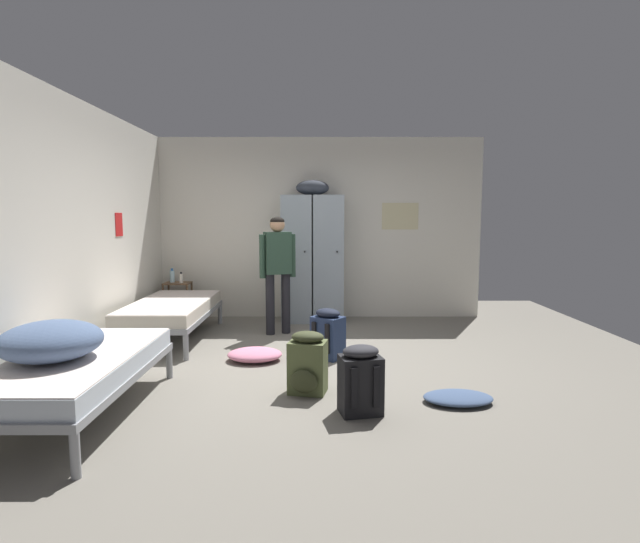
# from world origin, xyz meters

# --- Properties ---
(ground_plane) EXTENTS (7.77, 7.77, 0.00)m
(ground_plane) POSITION_xyz_m (0.00, 0.00, 0.00)
(ground_plane) COLOR slate
(room_backdrop) EXTENTS (4.92, 4.92, 2.72)m
(room_backdrop) POSITION_xyz_m (-1.21, 1.24, 1.36)
(room_backdrop) COLOR silver
(room_backdrop) RESTS_ON ground_plane
(locker_bank) EXTENTS (0.90, 0.55, 2.07)m
(locker_bank) POSITION_xyz_m (-0.09, 2.15, 0.97)
(locker_bank) COLOR #8C99A3
(locker_bank) RESTS_ON ground_plane
(shelf_unit) EXTENTS (0.38, 0.30, 0.57)m
(shelf_unit) POSITION_xyz_m (-2.10, 2.17, 0.35)
(shelf_unit) COLOR brown
(shelf_unit) RESTS_ON ground_plane
(bed_left_front) EXTENTS (0.90, 1.90, 0.49)m
(bed_left_front) POSITION_xyz_m (-1.85, -1.41, 0.38)
(bed_left_front) COLOR gray
(bed_left_front) RESTS_ON ground_plane
(bed_left_rear) EXTENTS (0.90, 1.90, 0.49)m
(bed_left_rear) POSITION_xyz_m (-1.85, 1.02, 0.38)
(bed_left_rear) COLOR gray
(bed_left_rear) RESTS_ON ground_plane
(bedding_heap) EXTENTS (0.73, 0.73, 0.29)m
(bedding_heap) POSITION_xyz_m (-1.97, -1.54, 0.63)
(bedding_heap) COLOR slate
(bedding_heap) RESTS_ON bed_left_front
(person_traveler) EXTENTS (0.46, 0.30, 1.54)m
(person_traveler) POSITION_xyz_m (-0.53, 1.32, 0.93)
(person_traveler) COLOR black
(person_traveler) RESTS_ON ground_plane
(water_bottle) EXTENTS (0.07, 0.07, 0.21)m
(water_bottle) POSITION_xyz_m (-2.18, 2.19, 0.66)
(water_bottle) COLOR #B2DBEA
(water_bottle) RESTS_ON shelf_unit
(lotion_bottle) EXTENTS (0.05, 0.05, 0.16)m
(lotion_bottle) POSITION_xyz_m (-2.03, 2.13, 0.64)
(lotion_bottle) COLOR white
(lotion_bottle) RESTS_ON shelf_unit
(backpack_black) EXTENTS (0.36, 0.38, 0.55)m
(backpack_black) POSITION_xyz_m (0.33, -1.34, 0.26)
(backpack_black) COLOR black
(backpack_black) RESTS_ON ground_plane
(backpack_olive) EXTENTS (0.36, 0.38, 0.55)m
(backpack_olive) POSITION_xyz_m (-0.09, -0.89, 0.26)
(backpack_olive) COLOR #566038
(backpack_olive) RESTS_ON ground_plane
(backpack_navy) EXTENTS (0.41, 0.42, 0.55)m
(backpack_navy) POSITION_xyz_m (0.11, 0.20, 0.26)
(backpack_navy) COLOR navy
(backpack_navy) RESTS_ON ground_plane
(clothes_pile_denim) EXTENTS (0.58, 0.38, 0.08)m
(clothes_pile_denim) POSITION_xyz_m (1.17, -1.13, 0.04)
(clothes_pile_denim) COLOR #42567A
(clothes_pile_denim) RESTS_ON ground_plane
(clothes_pile_pink) EXTENTS (0.59, 0.47, 0.13)m
(clothes_pile_pink) POSITION_xyz_m (-0.69, 0.09, 0.07)
(clothes_pile_pink) COLOR pink
(clothes_pile_pink) RESTS_ON ground_plane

